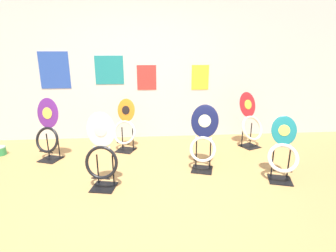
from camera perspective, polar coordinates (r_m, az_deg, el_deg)
The scene contains 9 objects.
ground_plane at distance 2.99m, azimuth -4.97°, elevation -16.34°, with size 14.00×14.00×0.00m, color #B7844C.
wall_back at distance 4.86m, azimuth -5.36°, elevation 12.50°, with size 8.00×0.07×2.60m.
toilet_seat_display_navy_moon at distance 3.61m, azimuth 7.74°, elevation -2.80°, with size 0.45×0.44×0.89m.
toilet_seat_display_orange_sun at distance 4.32m, azimuth -9.34°, elevation -0.47°, with size 0.43×0.36×0.85m.
toilet_seat_display_teal_sax at distance 3.59m, azimuth 23.76°, elevation -5.33°, with size 0.43×0.43×0.81m.
toilet_seat_display_crimson_swirl at distance 4.65m, azimuth 17.57°, elevation 0.47°, with size 0.49×0.47×0.93m.
toilet_seat_display_purple_note at distance 4.28m, azimuth -24.72°, elevation -1.47°, with size 0.43×0.36×0.94m.
toilet_seat_display_white_plain at distance 3.18m, azimuth -14.27°, elevation -6.18°, with size 0.42×0.33×0.93m.
paint_can at distance 4.95m, azimuth -32.66°, elevation -4.51°, with size 0.17×0.17×0.14m.
Camera 1 is at (0.04, -2.52, 1.60)m, focal length 28.00 mm.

